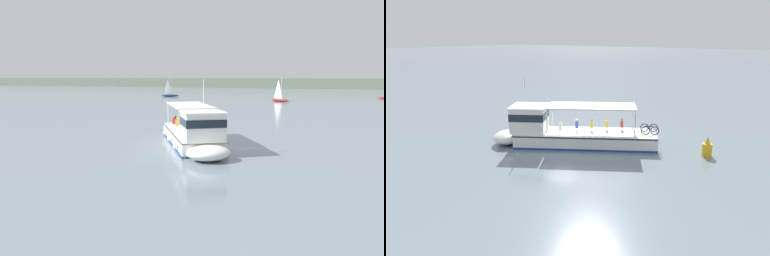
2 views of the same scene
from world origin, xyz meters
The scene contains 6 objects.
ground_plane centered at (0.00, 0.00, 0.00)m, with size 400.00×400.00×0.00m, color slate.
distant_shoreline centered at (0.00, 151.55, 2.24)m, with size 400.00×28.00×4.47m, color #606B5B.
ferry_main centered at (-0.27, 0.11, 1.02)m, with size 9.05×12.54×5.32m.
sailboat_near_port centered at (-28.83, 63.98, 0.54)m, with size 4.94×3.29×5.40m.
sailboat_off_bow centered at (1.15, 54.29, 0.54)m, with size 4.66×4.03×5.40m.
channel_buoy centered at (-3.94, 10.06, 0.57)m, with size 0.70×0.70×1.40m.
Camera 1 is at (8.47, -25.85, 5.54)m, focal length 33.48 mm.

